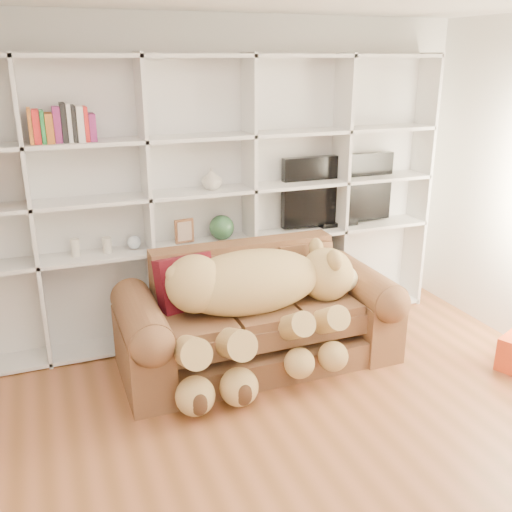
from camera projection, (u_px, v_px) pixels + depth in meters
name	position (u px, v px, depth m)	size (l,w,h in m)	color
floor	(322.00, 511.00, 3.13)	(5.00, 5.00, 0.00)	brown
wall_back	(193.00, 182.00, 4.89)	(5.00, 0.02, 2.70)	silver
bookshelf	(170.00, 192.00, 4.70)	(4.43, 0.35, 2.40)	silver
sofa	(257.00, 321.00, 4.59)	(2.19, 0.94, 0.92)	brown
teddy_bear	(256.00, 297.00, 4.30)	(1.68, 0.91, 0.97)	tan
throw_pillow	(186.00, 284.00, 4.43)	(0.44, 0.14, 0.44)	maroon
tv	(338.00, 191.00, 5.27)	(1.11, 0.18, 0.66)	black
picture_frame	(184.00, 231.00, 4.79)	(0.16, 0.03, 0.20)	brown
green_vase	(222.00, 227.00, 4.91)	(0.22, 0.22, 0.22)	#2A5331
figurine_tall	(75.00, 248.00, 4.50)	(0.07, 0.07, 0.14)	beige
figurine_short	(107.00, 245.00, 4.59)	(0.07, 0.07, 0.13)	beige
snow_globe	(134.00, 242.00, 4.66)	(0.11, 0.11, 0.11)	silver
shelf_vase	(212.00, 179.00, 4.74)	(0.17, 0.17, 0.18)	beige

